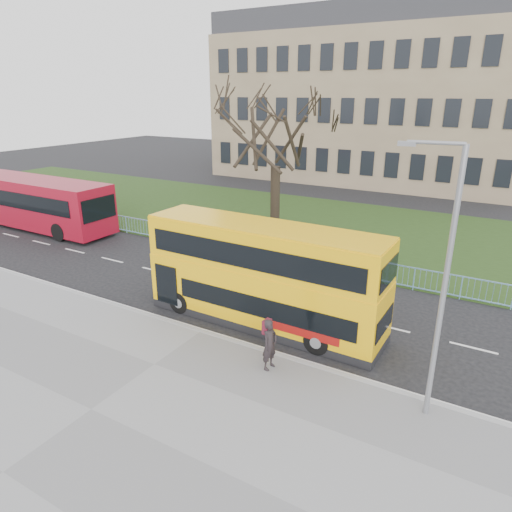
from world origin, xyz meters
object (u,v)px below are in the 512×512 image
(red_bus, at_px, (34,202))
(pedestrian, at_px, (270,345))
(yellow_bus, at_px, (263,273))
(street_lamp, at_px, (442,278))

(red_bus, xyz_separation_m, pedestrian, (21.62, -6.99, -0.76))
(yellow_bus, relative_size, red_bus, 0.76)
(red_bus, bearing_deg, street_lamp, -14.26)
(yellow_bus, bearing_deg, pedestrian, -56.08)
(yellow_bus, bearing_deg, street_lamp, -20.27)
(street_lamp, bearing_deg, yellow_bus, 152.08)
(street_lamp, bearing_deg, pedestrian, 176.23)
(red_bus, distance_m, pedestrian, 22.74)
(red_bus, relative_size, pedestrian, 7.16)
(red_bus, xyz_separation_m, street_lamp, (26.37, -6.73, 2.44))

